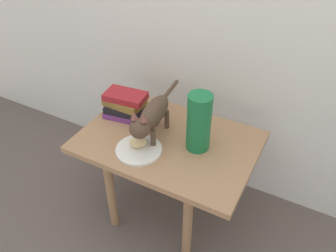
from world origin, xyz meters
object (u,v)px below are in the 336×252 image
(side_table, at_px, (168,150))
(bread_roll, at_px, (138,142))
(plate, at_px, (139,150))
(green_vase, at_px, (199,122))
(cat, at_px, (152,116))
(book_stack, at_px, (125,105))

(side_table, xyz_separation_m, bread_roll, (-0.09, -0.12, 0.11))
(side_table, height_order, plate, plate)
(bread_roll, xyz_separation_m, green_vase, (0.23, 0.14, 0.10))
(bread_roll, xyz_separation_m, cat, (0.02, 0.09, 0.09))
(cat, bearing_deg, green_vase, 12.15)
(side_table, bearing_deg, book_stack, 166.04)
(bread_roll, bearing_deg, green_vase, 30.96)
(side_table, height_order, bread_roll, bread_roll)
(plate, distance_m, green_vase, 0.30)
(side_table, distance_m, green_vase, 0.25)
(bread_roll, relative_size, cat, 0.17)
(plate, height_order, cat, cat)
(book_stack, bearing_deg, plate, -45.14)
(cat, xyz_separation_m, green_vase, (0.21, 0.05, 0.01))
(plate, height_order, bread_roll, bread_roll)
(side_table, height_order, green_vase, green_vase)
(book_stack, distance_m, green_vase, 0.44)
(cat, relative_size, green_vase, 1.72)
(cat, distance_m, green_vase, 0.22)
(side_table, distance_m, bread_roll, 0.19)
(bread_roll, distance_m, cat, 0.13)
(cat, distance_m, book_stack, 0.24)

